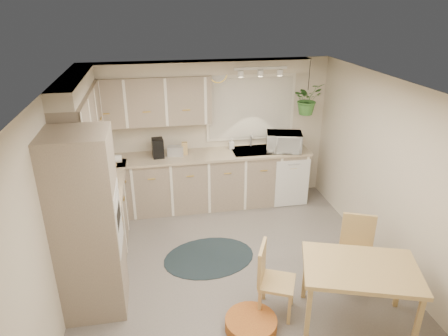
{
  "coord_description": "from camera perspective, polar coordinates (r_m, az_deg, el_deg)",
  "views": [
    {
      "loc": [
        -0.91,
        -4.22,
        3.29
      ],
      "look_at": [
        -0.03,
        0.55,
        1.21
      ],
      "focal_mm": 32.0,
      "sensor_mm": 36.0,
      "label": 1
    }
  ],
  "objects": [
    {
      "name": "window_frame",
      "position": [
        6.72,
        3.83,
        8.6
      ],
      "size": [
        1.5,
        0.02,
        1.1
      ],
      "primitive_type": "cube",
      "color": "silver",
      "rests_on": "wall_back"
    },
    {
      "name": "wall_oven_face",
      "position": [
        4.47,
        -14.81,
        -7.68
      ],
      "size": [
        0.02,
        0.56,
        0.58
      ],
      "primitive_type": "cube",
      "color": "silver",
      "rests_on": "oven_stack"
    },
    {
      "name": "dishwasher_front",
      "position": [
        6.76,
        9.72,
        -2.21
      ],
      "size": [
        0.58,
        0.02,
        0.83
      ],
      "primitive_type": "cube",
      "color": "silver",
      "rests_on": "base_cab_back"
    },
    {
      "name": "pet_bed",
      "position": [
        4.6,
        3.87,
        -21.34
      ],
      "size": [
        0.72,
        0.72,
        0.13
      ],
      "primitive_type": "cylinder",
      "rotation": [
        0.0,
        0.0,
        0.35
      ],
      "color": "#AD6722",
      "rests_on": "floor"
    },
    {
      "name": "track_light_bar",
      "position": [
        6.07,
        5.26,
        14.02
      ],
      "size": [
        0.8,
        0.04,
        0.04
      ],
      "primitive_type": "cube",
      "color": "silver",
      "rests_on": "ceiling"
    },
    {
      "name": "soffit_left",
      "position": [
        5.4,
        -20.67,
        11.2
      ],
      "size": [
        0.3,
        2.0,
        0.2
      ],
      "primitive_type": "cube",
      "color": "beige",
      "rests_on": "wall_left"
    },
    {
      "name": "upper_cab_left",
      "position": [
        5.5,
        -19.72,
        6.41
      ],
      "size": [
        0.35,
        2.0,
        0.75
      ],
      "primitive_type": "cube",
      "color": "tan",
      "rests_on": "wall_left"
    },
    {
      "name": "ceiling",
      "position": [
        4.41,
        1.74,
        11.57
      ],
      "size": [
        4.2,
        4.2,
        0.0
      ],
      "primitive_type": "plane",
      "color": "white",
      "rests_on": "wall_back"
    },
    {
      "name": "range_hood",
      "position": [
        4.96,
        -18.74,
        -0.45
      ],
      "size": [
        0.4,
        0.6,
        0.14
      ],
      "primitive_type": "cube",
      "color": "silver",
      "rests_on": "upper_cab_left"
    },
    {
      "name": "microwave",
      "position": [
        6.64,
        8.56,
        3.99
      ],
      "size": [
        0.63,
        0.45,
        0.39
      ],
      "primitive_type": "imported",
      "rotation": [
        0.0,
        0.0,
        -0.25
      ],
      "color": "silver",
      "rests_on": "counter_back"
    },
    {
      "name": "upper_cab_back",
      "position": [
        6.32,
        -11.1,
        9.38
      ],
      "size": [
        2.0,
        0.35,
        0.75
      ],
      "primitive_type": "cube",
      "color": "tan",
      "rests_on": "wall_back"
    },
    {
      "name": "hanging_plant",
      "position": [
        6.59,
        11.78,
        9.18
      ],
      "size": [
        0.58,
        0.61,
        0.39
      ],
      "primitive_type": "imported",
      "rotation": [
        0.0,
        0.0,
        0.31
      ],
      "color": "#366C2B",
      "rests_on": "ceiling"
    },
    {
      "name": "wall_left",
      "position": [
        4.84,
        -22.37,
        -4.28
      ],
      "size": [
        0.04,
        4.2,
        2.4
      ],
      "primitive_type": "cube",
      "color": "beige",
      "rests_on": "floor"
    },
    {
      "name": "toaster",
      "position": [
        6.46,
        -6.92,
        2.45
      ],
      "size": [
        0.28,
        0.19,
        0.15
      ],
      "primitive_type": "cube",
      "rotation": [
        0.0,
        0.0,
        -0.21
      ],
      "color": "#B5B8BD",
      "rests_on": "counter_back"
    },
    {
      "name": "knife_block",
      "position": [
        6.49,
        -5.65,
        2.83
      ],
      "size": [
        0.1,
        0.1,
        0.2
      ],
      "primitive_type": "cube",
      "rotation": [
        0.0,
        0.0,
        -0.04
      ],
      "color": "tan",
      "rests_on": "counter_back"
    },
    {
      "name": "counter_back",
      "position": [
        6.5,
        -3.43,
        1.79
      ],
      "size": [
        3.64,
        0.64,
        0.04
      ],
      "primitive_type": "cube",
      "color": "tan",
      "rests_on": "base_cab_back"
    },
    {
      "name": "chair_back",
      "position": [
        5.16,
        18.45,
        -11.6
      ],
      "size": [
        0.55,
        0.55,
        0.89
      ],
      "primitive_type": "cube",
      "rotation": [
        0.0,
        0.0,
        2.74
      ],
      "color": "tan",
      "rests_on": "floor"
    },
    {
      "name": "sink",
      "position": [
        6.68,
        4.25,
        2.17
      ],
      "size": [
        0.7,
        0.48,
        0.1
      ],
      "primitive_type": "cube",
      "color": "#B5B8BD",
      "rests_on": "counter_back"
    },
    {
      "name": "coffee_maker",
      "position": [
        6.41,
        -9.43,
        2.85
      ],
      "size": [
        0.19,
        0.22,
        0.3
      ],
      "primitive_type": "cube",
      "rotation": [
        0.0,
        0.0,
        0.08
      ],
      "color": "black",
      "rests_on": "counter_back"
    },
    {
      "name": "counter_left",
      "position": [
        5.68,
        -17.33,
        -2.6
      ],
      "size": [
        0.64,
        1.89,
        0.04
      ],
      "primitive_type": "cube",
      "color": "tan",
      "rests_on": "base_cab_left"
    },
    {
      "name": "wall_clock",
      "position": [
        6.48,
        -0.87,
        13.34
      ],
      "size": [
        0.3,
        0.03,
        0.3
      ],
      "primitive_type": "cylinder",
      "rotation": [
        1.57,
        0.0,
        0.0
      ],
      "color": "#ECCB53",
      "rests_on": "wall_back"
    },
    {
      "name": "base_cab_back",
      "position": [
        6.7,
        -3.35,
        -1.92
      ],
      "size": [
        3.6,
        0.6,
        0.9
      ],
      "primitive_type": "cube",
      "color": "tan",
      "rests_on": "floor"
    },
    {
      "name": "window_blinds",
      "position": [
        6.71,
        3.85,
        8.58
      ],
      "size": [
        1.4,
        0.02,
        1.0
      ],
      "primitive_type": "cube",
      "color": "silver",
      "rests_on": "wall_back"
    },
    {
      "name": "base_cab_left",
      "position": [
        5.89,
        -16.89,
        -6.73
      ],
      "size": [
        0.6,
        1.85,
        0.9
      ],
      "primitive_type": "cube",
      "color": "tan",
      "rests_on": "floor"
    },
    {
      "name": "wall_back",
      "position": [
        6.72,
        -2.13,
        5.08
      ],
      "size": [
        4.0,
        0.04,
        2.4
      ],
      "primitive_type": "cube",
      "color": "beige",
      "rests_on": "floor"
    },
    {
      "name": "cooktop",
      "position": [
        5.15,
        -17.87,
        -5.08
      ],
      "size": [
        0.52,
        0.58,
        0.02
      ],
      "primitive_type": "cube",
      "color": "silver",
      "rests_on": "counter_left"
    },
    {
      "name": "chair_left",
      "position": [
        4.59,
        7.63,
        -15.66
      ],
      "size": [
        0.53,
        0.53,
        0.85
      ],
      "primitive_type": "cube",
      "rotation": [
        0.0,
        0.0,
        -2.0
      ],
      "color": "tan",
      "rests_on": "floor"
    },
    {
      "name": "floor",
      "position": [
        5.43,
        1.43,
        -14.08
      ],
      "size": [
        4.2,
        4.2,
        0.0
      ],
      "primitive_type": "plane",
      "color": "slate",
      "rests_on": "ground"
    },
    {
      "name": "soffit_back",
      "position": [
        6.29,
        -3.93,
        14.11
      ],
      "size": [
        3.6,
        0.3,
        0.2
      ],
      "primitive_type": "cube",
      "color": "beige",
      "rests_on": "wall_back"
    },
    {
      "name": "braided_rug",
      "position": [
        5.61,
        -2.15,
        -12.63
      ],
      "size": [
        1.37,
        1.1,
        0.01
      ],
      "primitive_type": "ellipsoid",
      "rotation": [
        0.0,
        0.0,
        0.14
      ],
      "color": "black",
      "rests_on": "floor"
    },
    {
      "name": "wall_front",
      "position": [
        3.11,
        10.03,
        -19.34
      ],
      "size": [
        4.0,
        0.04,
        2.4
      ],
      "primitive_type": "cube",
      "color": "beige",
      "rests_on": "floor"
    },
    {
      "name": "dining_table",
      "position": [
        4.68,
        18.43,
        -16.85
      ],
      "size": [
        1.36,
        1.11,
        0.73
      ],
      "primitive_type": "cube",
      "rotation": [
        0.0,
        0.0,
        -0.32
      ],
      "color": "tan",
      "rests_on": "floor"
    },
    {
      "name": "oven_stack",
      "position": [
        4.52,
        -18.88,
        -7.9
      ],
      "size": [
        0.65,
        0.65,
        2.1
      ],
      "primitive_type": "cube",
      "color": "tan",
      "rests_on": "floor"
    },
    {
      "name": "wall_right",
      "position": [
        5.54,
        22.27,
        -0.78
      ],
      "size": [
        0.04,
        4.2,
        2.4
      ],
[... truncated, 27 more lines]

